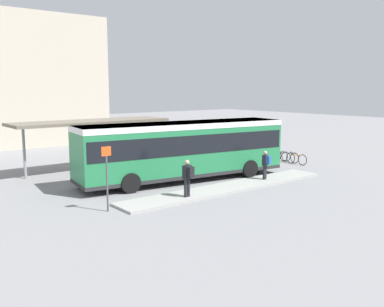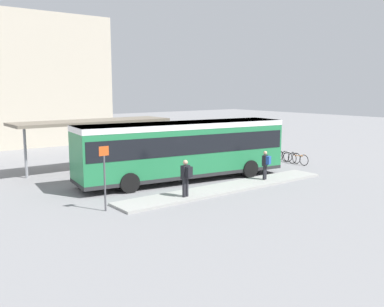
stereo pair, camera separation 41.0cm
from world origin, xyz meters
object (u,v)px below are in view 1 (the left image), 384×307
Objects in this scene: bicycle_orange at (296,159)px; bicycle_white at (289,157)px; bicycle_black at (280,156)px; platform_sign at (107,176)px; pedestrian_waiting at (266,163)px; pedestrian_companion at (188,176)px; bicycle_red at (272,154)px; city_bus at (184,147)px.

bicycle_orange is 0.99× the size of bicycle_white.
bicycle_black is 0.60× the size of platform_sign.
pedestrian_companion is (-5.84, -0.37, 0.08)m from pedestrian_waiting.
pedestrian_waiting is 0.96× the size of bicycle_black.
bicycle_red is 0.63× the size of platform_sign.
pedestrian_waiting is (3.41, -3.11, -0.88)m from city_bus.
pedestrian_companion is 0.98× the size of bicycle_white.
pedestrian_companion is 13.22m from bicycle_red.
pedestrian_waiting reaches higher than bicycle_red.
city_bus is at bearing -93.52° from bicycle_black.
platform_sign is (-6.34, -2.93, -0.37)m from city_bus.
city_bus is 4.45× the size of platform_sign.
bicycle_red is at bearing -77.68° from pedestrian_companion.
city_bus is 4.32m from pedestrian_companion.
city_bus is at bearing -76.62° from bicycle_red.
bicycle_black is at bearing 3.33° from bicycle_white.
bicycle_white is (0.25, 0.83, 0.00)m from bicycle_orange.
pedestrian_companion is 0.63× the size of platform_sign.
pedestrian_companion reaches higher than pedestrian_waiting.
city_bus is 7.01× the size of bicycle_orange.
city_bus is 7.68× the size of pedestrian_waiting.
platform_sign reaches higher than bicycle_red.
city_bus reaches higher than bicycle_white.
platform_sign is at bearing -80.84° from bicycle_orange.
platform_sign is (-16.01, -4.71, 1.18)m from bicycle_red.
bicycle_white is 0.64× the size of platform_sign.
bicycle_red is at bearing 18.08° from city_bus.
bicycle_black is at bearing 13.73° from platform_sign.
pedestrian_waiting reaches higher than bicycle_white.
bicycle_black is (6.12, 4.06, -0.68)m from pedestrian_waiting.
pedestrian_companion is 12.05m from bicycle_orange.
bicycle_red is at bearing -1.19° from bicycle_white.
bicycle_orange is at bearing 167.53° from bicycle_white.
pedestrian_companion is 0.99× the size of bicycle_orange.
pedestrian_waiting reaches higher than bicycle_orange.
bicycle_white is 0.83m from bicycle_black.
platform_sign is (-15.86, -3.05, 1.17)m from bicycle_white.
bicycle_black is 16.38m from platform_sign.
platform_sign is at bearing 69.28° from pedestrian_waiting.
pedestrian_waiting is 9.77m from platform_sign.
platform_sign reaches higher than pedestrian_waiting.
bicycle_white is (9.52, 0.12, -1.54)m from city_bus.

